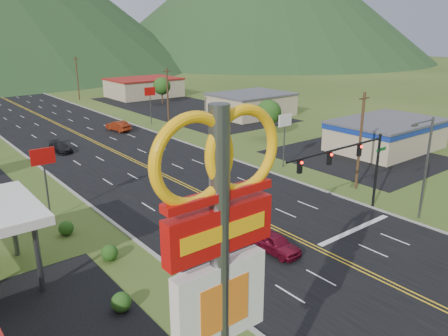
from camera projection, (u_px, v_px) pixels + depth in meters
pylon_sign at (220, 263)px, 12.79m from camera, size 4.32×0.60×14.00m
traffic_signal at (351, 160)px, 36.87m from camera, size 13.10×0.43×7.00m
streetlight_east at (425, 162)px, 36.72m from camera, size 3.28×0.25×9.00m
building_east_near at (386, 133)px, 59.96m from camera, size 15.40×10.40×4.10m
building_east_mid at (251, 104)px, 83.55m from camera, size 14.40×11.40×4.30m
building_east_far at (144, 87)px, 107.25m from camera, size 16.40×12.40×4.50m
pole_sign_west_a at (44, 164)px, 36.73m from camera, size 2.00×0.18×6.40m
pole_sign_east_a at (285, 126)px, 51.26m from camera, size 2.00×0.18×6.40m
pole_sign_east_b at (150, 95)px, 75.13m from camera, size 2.00×0.18×6.40m
tree_east_a at (269, 112)px, 65.90m from camera, size 3.84×3.84×5.82m
tree_east_b at (162, 86)px, 96.62m from camera, size 3.84×3.84×5.82m
utility_pole_a at (360, 141)px, 44.08m from camera, size 1.60×0.28×10.00m
utility_pole_b at (168, 98)px, 71.67m from camera, size 1.60×0.28×10.00m
utility_pole_c at (77, 78)px, 101.50m from camera, size 1.60×0.28×10.00m
utility_pole_d at (28, 67)px, 131.33m from camera, size 1.60×0.28×10.00m
car_red_near at (274, 243)px, 32.31m from camera, size 1.97×4.42×1.48m
car_dark_mid at (61, 148)px, 58.80m from camera, size 2.23×4.63×1.30m
car_red_far at (118, 126)px, 71.08m from camera, size 2.49×5.19×1.64m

